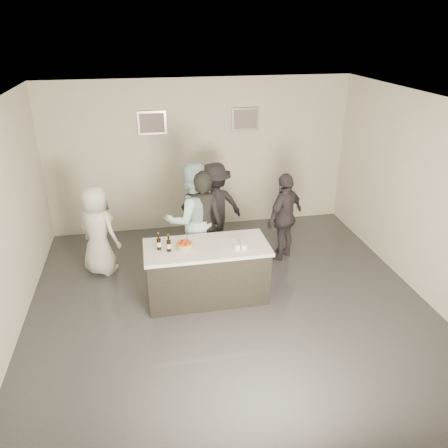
{
  "coord_description": "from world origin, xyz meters",
  "views": [
    {
      "loc": [
        -1.14,
        -5.37,
        3.93
      ],
      "look_at": [
        0.0,
        0.5,
        1.15
      ],
      "focal_mm": 35.0,
      "sensor_mm": 36.0,
      "label": 1
    }
  ],
  "objects_px": {
    "person_main_blue": "(192,219)",
    "person_guest_left": "(98,231)",
    "beer_bottle_b": "(169,243)",
    "beer_bottle_a": "(159,241)",
    "person_guest_back": "(215,207)",
    "person_main_black": "(202,224)",
    "bar_counter": "(207,272)",
    "person_guest_right": "(285,217)",
    "cake": "(185,246)"
  },
  "relations": [
    {
      "from": "cake",
      "to": "person_main_blue",
      "type": "height_order",
      "value": "person_main_blue"
    },
    {
      "from": "beer_bottle_b",
      "to": "person_main_blue",
      "type": "distance_m",
      "value": 1.01
    },
    {
      "from": "person_guest_right",
      "to": "person_guest_back",
      "type": "bearing_deg",
      "value": -64.93
    },
    {
      "from": "beer_bottle_a",
      "to": "person_guest_right",
      "type": "distance_m",
      "value": 2.47
    },
    {
      "from": "beer_bottle_b",
      "to": "person_main_black",
      "type": "distance_m",
      "value": 0.98
    },
    {
      "from": "bar_counter",
      "to": "person_guest_right",
      "type": "distance_m",
      "value": 1.89
    },
    {
      "from": "person_main_black",
      "to": "person_guest_back",
      "type": "bearing_deg",
      "value": -99.54
    },
    {
      "from": "person_main_black",
      "to": "person_guest_back",
      "type": "distance_m",
      "value": 0.99
    },
    {
      "from": "beer_bottle_b",
      "to": "person_guest_right",
      "type": "height_order",
      "value": "person_guest_right"
    },
    {
      "from": "bar_counter",
      "to": "person_guest_left",
      "type": "distance_m",
      "value": 2.02
    },
    {
      "from": "person_main_black",
      "to": "person_main_blue",
      "type": "relative_size",
      "value": 0.95
    },
    {
      "from": "cake",
      "to": "person_guest_back",
      "type": "bearing_deg",
      "value": 65.92
    },
    {
      "from": "cake",
      "to": "person_guest_left",
      "type": "xyz_separation_m",
      "value": [
        -1.34,
        1.11,
        -0.16
      ]
    },
    {
      "from": "bar_counter",
      "to": "person_guest_left",
      "type": "xyz_separation_m",
      "value": [
        -1.66,
        1.11,
        0.33
      ]
    },
    {
      "from": "bar_counter",
      "to": "cake",
      "type": "height_order",
      "value": "cake"
    },
    {
      "from": "cake",
      "to": "beer_bottle_b",
      "type": "relative_size",
      "value": 0.94
    },
    {
      "from": "beer_bottle_a",
      "to": "person_main_blue",
      "type": "height_order",
      "value": "person_main_blue"
    },
    {
      "from": "beer_bottle_b",
      "to": "person_main_blue",
      "type": "bearing_deg",
      "value": 63.61
    },
    {
      "from": "beer_bottle_a",
      "to": "person_guest_left",
      "type": "height_order",
      "value": "person_guest_left"
    },
    {
      "from": "cake",
      "to": "person_main_blue",
      "type": "xyz_separation_m",
      "value": [
        0.21,
        0.85,
        0.03
      ]
    },
    {
      "from": "bar_counter",
      "to": "person_guest_left",
      "type": "bearing_deg",
      "value": 146.17
    },
    {
      "from": "cake",
      "to": "beer_bottle_a",
      "type": "xyz_separation_m",
      "value": [
        -0.38,
        0.03,
        0.09
      ]
    },
    {
      "from": "bar_counter",
      "to": "beer_bottle_b",
      "type": "bearing_deg",
      "value": -174.59
    },
    {
      "from": "beer_bottle_a",
      "to": "cake",
      "type": "bearing_deg",
      "value": -4.66
    },
    {
      "from": "person_guest_left",
      "to": "person_guest_back",
      "type": "relative_size",
      "value": 0.94
    },
    {
      "from": "person_main_blue",
      "to": "person_guest_left",
      "type": "distance_m",
      "value": 1.58
    },
    {
      "from": "bar_counter",
      "to": "person_guest_back",
      "type": "height_order",
      "value": "person_guest_back"
    },
    {
      "from": "cake",
      "to": "person_main_blue",
      "type": "distance_m",
      "value": 0.88
    },
    {
      "from": "bar_counter",
      "to": "person_main_black",
      "type": "relative_size",
      "value": 1.01
    },
    {
      "from": "cake",
      "to": "beer_bottle_b",
      "type": "bearing_deg",
      "value": -167.93
    },
    {
      "from": "bar_counter",
      "to": "person_main_blue",
      "type": "distance_m",
      "value": 1.0
    },
    {
      "from": "person_main_black",
      "to": "person_main_blue",
      "type": "distance_m",
      "value": 0.21
    },
    {
      "from": "person_guest_right",
      "to": "person_guest_back",
      "type": "distance_m",
      "value": 1.3
    },
    {
      "from": "cake",
      "to": "person_main_black",
      "type": "distance_m",
      "value": 0.81
    },
    {
      "from": "beer_bottle_a",
      "to": "beer_bottle_b",
      "type": "xyz_separation_m",
      "value": [
        0.14,
        -0.08,
        0.0
      ]
    },
    {
      "from": "beer_bottle_b",
      "to": "person_main_blue",
      "type": "height_order",
      "value": "person_main_blue"
    },
    {
      "from": "person_guest_right",
      "to": "person_guest_back",
      "type": "xyz_separation_m",
      "value": [
        -1.15,
        0.62,
        0.03
      ]
    },
    {
      "from": "beer_bottle_a",
      "to": "person_guest_back",
      "type": "bearing_deg",
      "value": 55.44
    },
    {
      "from": "person_main_blue",
      "to": "person_guest_right",
      "type": "relative_size",
      "value": 1.21
    },
    {
      "from": "beer_bottle_a",
      "to": "person_guest_back",
      "type": "xyz_separation_m",
      "value": [
        1.11,
        1.61,
        -0.2
      ]
    },
    {
      "from": "beer_bottle_b",
      "to": "person_guest_right",
      "type": "xyz_separation_m",
      "value": [
        2.11,
        1.07,
        -0.23
      ]
    },
    {
      "from": "beer_bottle_b",
      "to": "person_guest_back",
      "type": "height_order",
      "value": "person_guest_back"
    },
    {
      "from": "bar_counter",
      "to": "beer_bottle_a",
      "type": "bearing_deg",
      "value": 177.68
    },
    {
      "from": "beer_bottle_b",
      "to": "person_guest_left",
      "type": "height_order",
      "value": "person_guest_left"
    },
    {
      "from": "bar_counter",
      "to": "beer_bottle_a",
      "type": "distance_m",
      "value": 0.91
    },
    {
      "from": "person_guest_back",
      "to": "person_guest_left",
      "type": "bearing_deg",
      "value": 0.31
    },
    {
      "from": "beer_bottle_a",
      "to": "beer_bottle_b",
      "type": "bearing_deg",
      "value": -30.4
    },
    {
      "from": "bar_counter",
      "to": "beer_bottle_b",
      "type": "distance_m",
      "value": 0.81
    },
    {
      "from": "beer_bottle_a",
      "to": "person_main_black",
      "type": "xyz_separation_m",
      "value": [
        0.74,
        0.69,
        -0.11
      ]
    },
    {
      "from": "person_guest_back",
      "to": "beer_bottle_a",
      "type": "bearing_deg",
      "value": 41.52
    }
  ]
}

